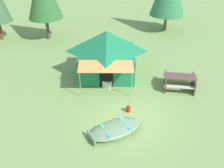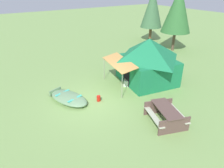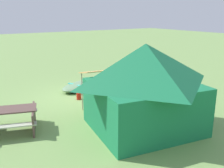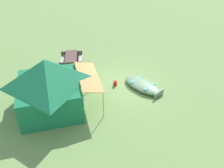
% 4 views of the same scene
% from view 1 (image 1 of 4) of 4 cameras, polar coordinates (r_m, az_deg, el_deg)
% --- Properties ---
extents(ground_plane, '(80.00, 80.00, 0.00)m').
position_cam_1_polar(ground_plane, '(12.55, 3.25, -6.92)').
color(ground_plane, '#779D54').
extents(beached_rowboat, '(2.79, 1.98, 0.37)m').
position_cam_1_polar(beached_rowboat, '(11.46, 0.69, -10.03)').
color(beached_rowboat, '#678B62').
rests_on(beached_rowboat, ground_plane).
extents(canvas_cabin_tent, '(3.96, 4.57, 2.83)m').
position_cam_1_polar(canvas_cabin_tent, '(15.17, -1.21, 6.98)').
color(canvas_cabin_tent, '#1A7748').
rests_on(canvas_cabin_tent, ground_plane).
extents(picnic_table, '(2.13, 1.94, 0.77)m').
position_cam_1_polar(picnic_table, '(14.77, 14.91, 0.74)').
color(picnic_table, brown).
rests_on(picnic_table, ground_plane).
extents(cooler_box, '(0.63, 0.62, 0.40)m').
position_cam_1_polar(cooler_box, '(14.50, -1.09, 0.02)').
color(cooler_box, silver).
rests_on(cooler_box, ground_plane).
extents(fuel_can, '(0.30, 0.30, 0.31)m').
position_cam_1_polar(fuel_can, '(12.67, 3.62, -5.61)').
color(fuel_can, red).
rests_on(fuel_can, ground_plane).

